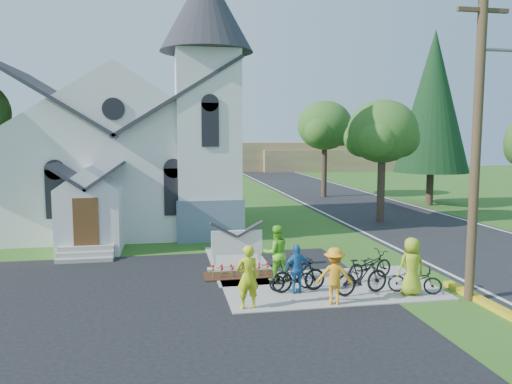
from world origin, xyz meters
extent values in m
plane|color=#2E5F1B|center=(0.00, 0.00, 0.00)|extent=(120.00, 120.00, 0.00)
cube|color=black|center=(-7.00, -2.00, 0.01)|extent=(20.00, 16.00, 0.02)
cube|color=black|center=(10.00, 15.00, 0.01)|extent=(8.00, 90.00, 0.02)
cube|color=#9D998E|center=(1.50, 0.50, 0.03)|extent=(7.00, 4.00, 0.05)
cube|color=white|center=(-6.00, 13.00, 2.50)|extent=(11.00, 9.00, 5.00)
cube|color=slate|center=(-1.70, 9.70, 1.00)|extent=(3.20, 3.20, 2.00)
cube|color=white|center=(-1.70, 9.70, 4.50)|extent=(3.00, 3.00, 9.00)
cone|color=#28272C|center=(-1.70, 9.70, 11.00)|extent=(4.50, 4.50, 4.00)
cube|color=white|center=(-7.00, 7.30, 1.40)|extent=(2.60, 2.40, 2.80)
cube|color=#563518|center=(-7.00, 6.07, 1.50)|extent=(1.00, 0.10, 2.00)
cube|color=#9D998E|center=(-1.20, 3.20, 0.05)|extent=(2.20, 0.40, 0.10)
cube|color=white|center=(-2.05, 3.20, 0.55)|extent=(0.12, 0.12, 1.00)
cube|color=white|center=(-0.35, 3.20, 0.55)|extent=(0.12, 0.12, 1.00)
cube|color=white|center=(-1.20, 3.20, 1.05)|extent=(1.90, 0.14, 0.90)
cube|color=#351E0E|center=(-1.20, 2.30, 0.04)|extent=(2.60, 1.10, 0.07)
cylinder|color=#443122|center=(5.30, -1.50, 5.00)|extent=(0.28, 0.28, 10.00)
cube|color=#443122|center=(5.30, -1.50, 8.60)|extent=(1.60, 0.12, 0.12)
cylinder|color=#35241D|center=(8.50, 12.00, 2.02)|extent=(0.44, 0.44, 4.05)
ellipsoid|color=#2E541D|center=(8.50, 12.00, 5.25)|extent=(4.00, 4.00, 3.60)
cylinder|color=#35241D|center=(9.00, 24.00, 2.25)|extent=(0.44, 0.44, 4.50)
ellipsoid|color=#2E541D|center=(9.00, 24.00, 5.82)|extent=(4.40, 4.40, 3.96)
cylinder|color=#35241D|center=(15.00, 18.00, 1.20)|extent=(0.50, 0.50, 2.40)
cone|color=black|center=(15.00, 18.00, 7.40)|extent=(5.20, 5.20, 10.00)
cube|color=#7F6547|center=(6.00, 56.00, 2.00)|extent=(60.00, 8.00, 4.00)
cube|color=#7F6547|center=(-10.00, 58.00, 2.80)|extent=(30.00, 6.00, 5.60)
cube|color=#7F6547|center=(22.00, 54.00, 1.50)|extent=(25.00, 6.00, 3.00)
imported|color=#CBDB19|center=(-1.51, -1.11, 0.98)|extent=(0.74, 0.55, 1.85)
imported|color=black|center=(0.17, 0.32, 0.46)|extent=(1.62, 0.78, 0.82)
imported|color=#6EDC29|center=(-0.09, 1.50, 1.01)|extent=(1.01, 0.83, 1.91)
imported|color=black|center=(0.34, 0.10, 0.60)|extent=(1.87, 0.72, 1.10)
imported|color=#236AB2|center=(0.25, -0.04, 0.83)|extent=(0.97, 0.53, 1.57)
imported|color=black|center=(3.11, 0.95, 0.55)|extent=(2.03, 1.27, 1.01)
imported|color=#FFA01C|center=(1.07, -1.20, 0.90)|extent=(1.21, 0.87, 1.69)
imported|color=black|center=(2.22, -0.53, 0.62)|extent=(1.98, 0.93, 1.15)
imported|color=#97B021|center=(3.73, -0.81, 0.96)|extent=(0.93, 0.64, 1.82)
imported|color=black|center=(3.91, -0.72, 0.48)|extent=(1.73, 1.20, 0.86)
camera|label=1|loc=(-3.79, -14.89, 5.02)|focal=35.00mm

